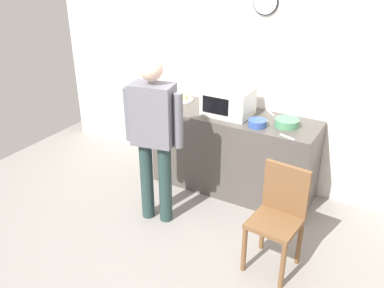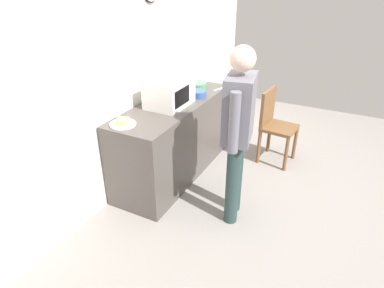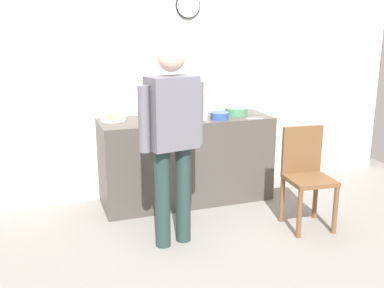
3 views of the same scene
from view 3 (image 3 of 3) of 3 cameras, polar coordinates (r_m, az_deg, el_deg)
ground_plane at (r=3.88m, az=5.95°, el=-13.36°), size 6.00×6.00×0.00m
back_wall at (r=4.95m, az=-1.62°, el=8.64°), size 5.40×0.13×2.60m
kitchen_counter at (r=4.74m, az=-0.74°, el=-2.06°), size 1.81×0.62×0.91m
microwave at (r=4.57m, az=-1.80°, el=5.10°), size 0.50×0.39×0.30m
sandwich_plate at (r=4.58m, az=-10.15°, el=3.23°), size 0.25×0.25×0.07m
salad_bowl at (r=4.83m, az=5.74°, el=4.21°), size 0.24×0.24×0.08m
cereal_bowl at (r=4.59m, az=3.59°, el=3.66°), size 0.19×0.19×0.07m
fork_utensil at (r=4.65m, az=8.07°, el=3.29°), size 0.17×0.08×0.01m
spoon_utensil at (r=4.97m, az=1.68°, el=4.15°), size 0.13×0.13×0.01m
person_standing at (r=3.63m, az=-2.58°, el=1.58°), size 0.58×0.31×1.70m
wooden_chair at (r=4.27m, az=14.50°, el=-3.50°), size 0.43×0.43×0.94m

